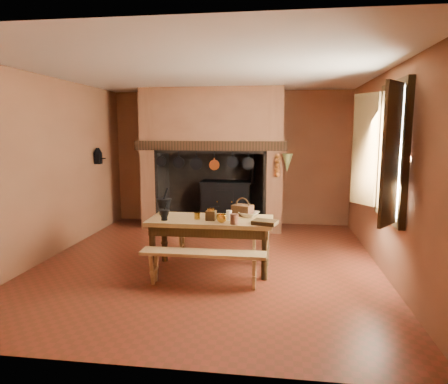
{
  "coord_description": "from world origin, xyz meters",
  "views": [
    {
      "loc": [
        1.01,
        -5.72,
        1.96
      ],
      "look_at": [
        0.19,
        0.3,
        1.04
      ],
      "focal_mm": 32.0,
      "sensor_mm": 36.0,
      "label": 1
    }
  ],
  "objects_px": {
    "bench_front": "(203,260)",
    "coffee_grinder": "(211,215)",
    "mixing_bowl": "(249,214)",
    "work_table": "(211,227)",
    "iron_range": "(227,203)",
    "wicker_basket": "(242,210)"
  },
  "relations": [
    {
      "from": "iron_range",
      "to": "coffee_grinder",
      "type": "height_order",
      "value": "iron_range"
    },
    {
      "from": "work_table",
      "to": "mixing_bowl",
      "type": "height_order",
      "value": "mixing_bowl"
    },
    {
      "from": "bench_front",
      "to": "mixing_bowl",
      "type": "height_order",
      "value": "mixing_bowl"
    },
    {
      "from": "coffee_grinder",
      "to": "mixing_bowl",
      "type": "distance_m",
      "value": 0.59
    },
    {
      "from": "work_table",
      "to": "wicker_basket",
      "type": "height_order",
      "value": "wicker_basket"
    },
    {
      "from": "iron_range",
      "to": "mixing_bowl",
      "type": "relative_size",
      "value": 5.57
    },
    {
      "from": "iron_range",
      "to": "work_table",
      "type": "height_order",
      "value": "iron_range"
    },
    {
      "from": "work_table",
      "to": "coffee_grinder",
      "type": "bearing_deg",
      "value": -79.93
    },
    {
      "from": "coffee_grinder",
      "to": "mixing_bowl",
      "type": "height_order",
      "value": "coffee_grinder"
    },
    {
      "from": "coffee_grinder",
      "to": "wicker_basket",
      "type": "distance_m",
      "value": 0.55
    },
    {
      "from": "work_table",
      "to": "mixing_bowl",
      "type": "relative_size",
      "value": 6.02
    },
    {
      "from": "bench_front",
      "to": "wicker_basket",
      "type": "height_order",
      "value": "wicker_basket"
    },
    {
      "from": "work_table",
      "to": "bench_front",
      "type": "distance_m",
      "value": 0.67
    },
    {
      "from": "work_table",
      "to": "wicker_basket",
      "type": "distance_m",
      "value": 0.54
    },
    {
      "from": "iron_range",
      "to": "mixing_bowl",
      "type": "xyz_separation_m",
      "value": [
        0.66,
        -2.56,
        0.3
      ]
    },
    {
      "from": "work_table",
      "to": "bench_front",
      "type": "xyz_separation_m",
      "value": [
        -0.0,
        -0.6,
        -0.29
      ]
    },
    {
      "from": "bench_front",
      "to": "coffee_grinder",
      "type": "xyz_separation_m",
      "value": [
        0.02,
        0.5,
        0.49
      ]
    },
    {
      "from": "bench_front",
      "to": "coffee_grinder",
      "type": "height_order",
      "value": "coffee_grinder"
    },
    {
      "from": "work_table",
      "to": "mixing_bowl",
      "type": "distance_m",
      "value": 0.58
    },
    {
      "from": "iron_range",
      "to": "mixing_bowl",
      "type": "height_order",
      "value": "iron_range"
    },
    {
      "from": "bench_front",
      "to": "wicker_basket",
      "type": "bearing_deg",
      "value": 64.19
    },
    {
      "from": "mixing_bowl",
      "to": "wicker_basket",
      "type": "bearing_deg",
      "value": 145.94
    }
  ]
}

